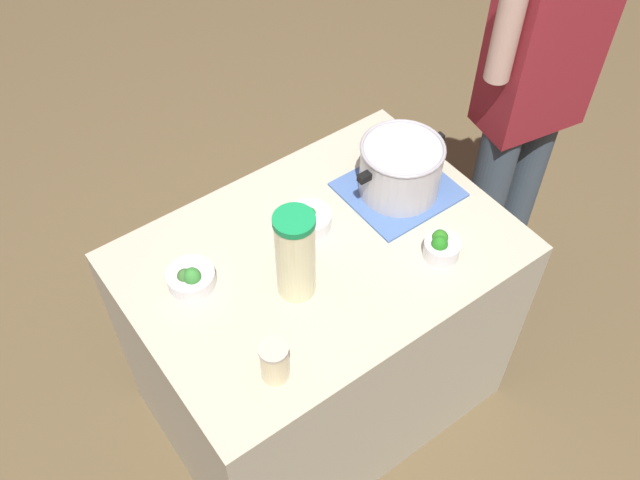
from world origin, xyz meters
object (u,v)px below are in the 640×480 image
cooking_pot (401,168)px  person_cook (527,111)px  broccoli_bowl_center (191,278)px  broccoli_bowl_back (441,246)px  mason_jar (274,362)px  lemonade_pitcher (295,255)px  broccoli_bowl_front (309,219)px

cooking_pot → person_cook: person_cook is taller
broccoli_bowl_center → person_cook: 1.28m
broccoli_bowl_back → broccoli_bowl_center: bearing=152.6°
cooking_pot → broccoli_bowl_center: 0.71m
broccoli_bowl_back → person_cook: (0.64, 0.27, 0.01)m
mason_jar → broccoli_bowl_back: mason_jar is taller
lemonade_pitcher → person_cook: size_ratio=0.18×
mason_jar → broccoli_bowl_front: 0.52m
cooking_pot → mason_jar: bearing=-154.8°
cooking_pot → broccoli_bowl_back: size_ratio=3.10×
lemonade_pitcher → broccoli_bowl_center: 0.32m
broccoli_bowl_back → person_cook: bearing=22.8°
lemonade_pitcher → mason_jar: lemonade_pitcher is taller
lemonade_pitcher → broccoli_bowl_center: bearing=141.2°
mason_jar → broccoli_bowl_front: mason_jar is taller
cooking_pot → lemonade_pitcher: bearing=-165.3°
lemonade_pitcher → broccoli_bowl_front: lemonade_pitcher is taller
broccoli_bowl_back → lemonade_pitcher: bearing=160.4°
broccoli_bowl_center → person_cook: size_ratio=0.08×
person_cook → broccoli_bowl_front: bearing=177.0°
mason_jar → person_cook: (1.25, 0.32, -0.02)m
mason_jar → broccoli_bowl_center: mason_jar is taller
broccoli_bowl_center → broccoli_bowl_front: bearing=-2.0°
mason_jar → person_cook: bearing=14.3°
cooking_pot → broccoli_bowl_back: (-0.07, -0.27, -0.06)m
broccoli_bowl_front → person_cook: bearing=-3.0°
lemonade_pitcher → person_cook: bearing=6.8°
broccoli_bowl_back → person_cook: person_cook is taller
broccoli_bowl_front → broccoli_bowl_center: broccoli_bowl_center is taller
broccoli_bowl_back → cooking_pot: bearing=75.4°
person_cook → mason_jar: bearing=-165.7°
cooking_pot → person_cook: bearing=-0.1°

